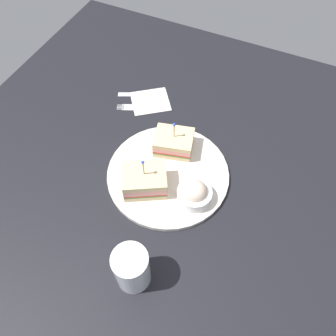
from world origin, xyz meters
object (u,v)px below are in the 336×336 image
at_px(sandwich_half_front, 145,180).
at_px(coleslaw_bowl, 194,193).
at_px(plate, 168,174).
at_px(sandwich_half_back, 174,142).
at_px(drink_glass, 132,269).
at_px(napkin, 150,101).
at_px(knife, 138,94).
at_px(fork, 135,107).

xyz_separation_m(sandwich_half_front, coleslaw_bowl, (0.02, -0.11, -0.01)).
relative_size(plate, sandwich_half_front, 2.39).
xyz_separation_m(sandwich_half_back, coleslaw_bowl, (-0.11, -0.10, -0.00)).
bearing_deg(sandwich_half_front, drink_glass, -159.67).
distance_m(coleslaw_bowl, napkin, 0.33).
distance_m(sandwich_half_front, napkin, 0.28).
bearing_deg(knife, drink_glass, -153.37).
relative_size(sandwich_half_front, napkin, 1.18).
height_order(plate, knife, plate).
relative_size(sandwich_half_back, napkin, 1.04).
xyz_separation_m(coleslaw_bowl, knife, (0.25, 0.27, -0.03)).
height_order(coleslaw_bowl, fork, coleslaw_bowl).
relative_size(sandwich_half_back, coleslaw_bowl, 1.37).
bearing_deg(fork, knife, 18.26).
distance_m(sandwich_half_back, napkin, 0.19).
bearing_deg(sandwich_half_front, fork, 33.13).
height_order(sandwich_half_front, knife, sandwich_half_front).
distance_m(sandwich_half_back, knife, 0.22).
height_order(coleslaw_bowl, knife, coleslaw_bowl).
bearing_deg(sandwich_half_front, knife, 30.73).
bearing_deg(sandwich_half_front, coleslaw_bowl, -80.33).
xyz_separation_m(sandwich_half_front, fork, (0.22, 0.14, -0.04)).
bearing_deg(plate, napkin, 36.10).
bearing_deg(sandwich_half_back, knife, 51.10).
relative_size(sandwich_half_back, knife, 0.86).
xyz_separation_m(drink_glass, knife, (0.45, 0.23, -0.05)).
bearing_deg(fork, napkin, -34.24).
distance_m(drink_glass, napkin, 0.49).
bearing_deg(sandwich_half_front, plate, -28.70).
xyz_separation_m(plate, sandwich_half_back, (0.07, 0.02, 0.03)).
height_order(sandwich_half_front, drink_glass, sandwich_half_front).
bearing_deg(plate, drink_glass, -170.94).
bearing_deg(fork, drink_glass, -152.45).
height_order(fork, knife, same).
bearing_deg(fork, coleslaw_bowl, -128.06).
bearing_deg(sandwich_half_back, napkin, 44.86).
relative_size(plate, coleslaw_bowl, 3.71).
relative_size(coleslaw_bowl, knife, 0.63).
distance_m(napkin, knife, 0.04).
height_order(sandwich_half_front, coleslaw_bowl, sandwich_half_front).
distance_m(drink_glass, knife, 0.51).
height_order(plate, drink_glass, drink_glass).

